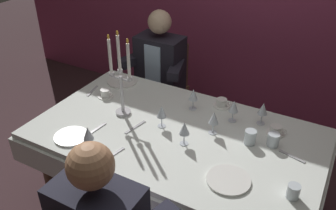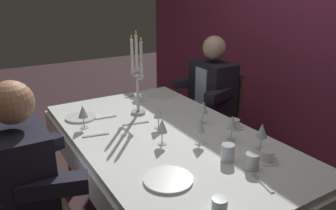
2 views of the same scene
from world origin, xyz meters
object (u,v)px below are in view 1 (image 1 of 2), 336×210
Objects in this scene: wine_glass_3 at (263,109)px; wine_glass_6 at (214,118)px; dining_table at (176,145)px; water_tumbler_1 at (250,137)px; coffee_cup_1 at (106,93)px; wine_glass_2 at (162,112)px; seated_diner_0 at (160,64)px; dinner_plate_1 at (228,180)px; dinner_plate_0 at (122,81)px; coffee_cup_2 at (222,103)px; wine_glass_1 at (184,129)px; candelabra at (121,81)px; dinner_plate_2 at (71,136)px; wine_glass_0 at (193,95)px; water_tumbler_2 at (293,192)px; wine_glass_4 at (234,107)px; wine_glass_5 at (88,134)px; water_tumbler_0 at (273,140)px; coffee_cup_0 at (276,130)px.

wine_glass_6 is (-0.25, -0.26, 0.00)m from wine_glass_3.
water_tumbler_1 reaches higher than dining_table.
wine_glass_3 is at bearing 10.79° from coffee_cup_1.
wine_glass_2 reaches higher than coffee_cup_1.
dinner_plate_1 is at bearing -46.26° from seated_diner_0.
dinner_plate_0 is 1.88× the size of coffee_cup_2.
water_tumbler_1 is at bearing -46.18° from coffee_cup_2.
wine_glass_3 is (0.36, 0.46, 0.00)m from wine_glass_1.
dinner_plate_2 is at bearing -107.65° from candelabra.
dinner_plate_1 is at bearing -49.44° from wine_glass_0.
wine_glass_1 is (0.67, 0.30, 0.11)m from dinner_plate_2.
wine_glass_2 reaches higher than dinner_plate_1.
water_tumbler_2 is 0.95m from coffee_cup_2.
wine_glass_4 is at bearing 39.21° from dinner_plate_2.
wine_glass_0 is at bearing 64.40° from wine_glass_5.
wine_glass_3 and wine_glass_5 have the same top height.
water_tumbler_1 reaches higher than dinner_plate_2.
water_tumbler_2 is at bearing -10.68° from wine_glass_1.
wine_glass_2 and wine_glass_4 have the same top height.
seated_diner_0 is (-1.24, 0.72, -0.05)m from water_tumbler_0.
water_tumbler_2 reaches higher than coffee_cup_1.
candelabra is 7.13× the size of water_tumbler_0.
candelabra is at bearing -143.90° from wine_glass_0.
seated_diner_0 reaches higher than dinner_plate_2.
candelabra is 3.80× the size of wine_glass_6.
wine_glass_5 is 1.21m from water_tumbler_2.
coffee_cup_1 is (-1.30, -0.02, -0.02)m from water_tumbler_0.
wine_glass_4 is (-0.18, -0.07, 0.00)m from wine_glass_3.
dinner_plate_1 is 0.46m from water_tumbler_0.
wine_glass_6 is at bearing 150.77° from water_tumbler_2.
candelabra is (-0.44, 0.01, 0.38)m from dining_table.
wine_glass_1 is 0.24m from wine_glass_2.
dinner_plate_0 is 2.84× the size of water_tumbler_0.
coffee_cup_0 is at bearing -19.15° from coffee_cup_2.
wine_glass_1 is 1.24× the size of coffee_cup_0.
wine_glass_3 is 1.24× the size of coffee_cup_2.
coffee_cup_0 is 0.11× the size of seated_diner_0.
dining_table is at bearing -29.24° from dinner_plate_0.
wine_glass_3 is at bearing 90.69° from dinner_plate_1.
dinner_plate_1 is 1.88× the size of coffee_cup_0.
candelabra is at bearing -27.12° from coffee_cup_1.
coffee_cup_0 is at bearing 22.49° from wine_glass_2.
seated_diner_0 is at bearing 120.57° from wine_glass_2.
wine_glass_2 reaches higher than water_tumbler_1.
wine_glass_4 is 1.00× the size of wine_glass_5.
candelabra is 2.80× the size of dinner_plate_2.
coffee_cup_1 reaches higher than dinner_plate_1.
wine_glass_3 is (0.49, 0.06, 0.00)m from wine_glass_0.
wine_glass_0 is 0.84m from seated_diner_0.
wine_glass_3 reaches higher than coffee_cup_0.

